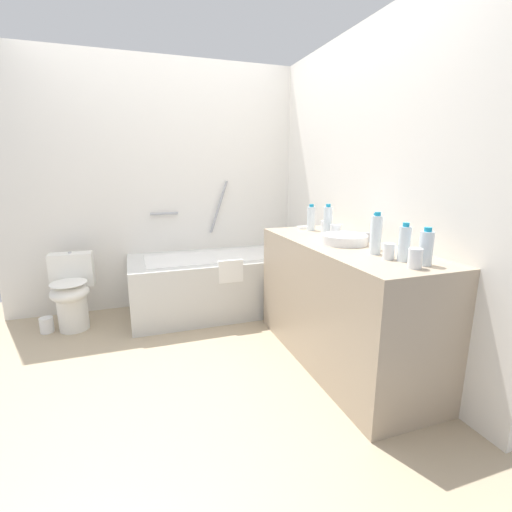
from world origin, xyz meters
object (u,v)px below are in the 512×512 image
at_px(bathtub, 220,281).
at_px(water_bottle_0, 328,221).
at_px(drinking_glass_3, 335,231).
at_px(toilet_paper_roll, 47,325).
at_px(water_bottle_1, 311,218).
at_px(drinking_glass_1, 389,251).
at_px(drinking_glass_2, 415,258).
at_px(water_bottle_5, 376,235).
at_px(soap_dish, 303,227).
at_px(drinking_glass_0, 326,227).
at_px(water_bottle_3, 404,243).
at_px(water_bottle_4, 375,233).
at_px(water_bottle_2, 426,248).
at_px(sink_basin, 344,239).
at_px(sink_faucet, 367,238).
at_px(toilet, 71,292).

bearing_deg(bathtub, water_bottle_0, -56.68).
xyz_separation_m(drinking_glass_3, toilet_paper_roll, (-2.18, 1.02, -0.86)).
bearing_deg(water_bottle_1, drinking_glass_1, -92.88).
height_order(water_bottle_0, drinking_glass_2, water_bottle_0).
xyz_separation_m(bathtub, water_bottle_5, (0.59, -1.58, 0.70)).
height_order(drinking_glass_2, soap_dish, drinking_glass_2).
xyz_separation_m(drinking_glass_0, drinking_glass_1, (-0.10, -0.88, -0.01)).
bearing_deg(water_bottle_3, drinking_glass_1, 126.96).
bearing_deg(water_bottle_4, drinking_glass_3, 92.32).
distance_m(water_bottle_0, water_bottle_4, 0.53).
bearing_deg(water_bottle_2, toilet_paper_roll, 139.94).
relative_size(water_bottle_4, drinking_glass_3, 2.28).
xyz_separation_m(water_bottle_1, drinking_glass_0, (0.04, -0.17, -0.05)).
distance_m(water_bottle_2, drinking_glass_2, 0.11).
distance_m(sink_basin, sink_faucet, 0.18).
xyz_separation_m(water_bottle_0, drinking_glass_0, (0.05, 0.11, -0.06)).
relative_size(water_bottle_0, drinking_glass_2, 2.36).
height_order(toilet, water_bottle_2, water_bottle_2).
distance_m(sink_faucet, drinking_glass_2, 0.70).
relative_size(drinking_glass_1, soap_dish, 1.01).
height_order(toilet, toilet_paper_roll, toilet).
bearing_deg(drinking_glass_3, drinking_glass_1, -95.23).
xyz_separation_m(sink_basin, drinking_glass_2, (-0.01, -0.67, 0.02)).
height_order(sink_basin, toilet_paper_roll, sink_basin).
xyz_separation_m(water_bottle_5, drinking_glass_2, (-0.01, -0.34, -0.07)).
bearing_deg(toilet, water_bottle_1, 72.72).
relative_size(toilet, drinking_glass_1, 7.22).
distance_m(water_bottle_4, drinking_glass_0, 0.65).
distance_m(sink_faucet, drinking_glass_1, 0.50).
bearing_deg(toilet, water_bottle_5, 52.01).
relative_size(drinking_glass_0, soap_dish, 1.13).
relative_size(sink_basin, water_bottle_0, 1.28).
relative_size(water_bottle_2, toilet_paper_roll, 1.53).
bearing_deg(soap_dish, water_bottle_5, -91.23).
bearing_deg(water_bottle_0, drinking_glass_1, -93.32).
height_order(sink_basin, drinking_glass_1, drinking_glass_1).
bearing_deg(water_bottle_2, bathtub, 109.75).
bearing_deg(water_bottle_2, water_bottle_1, 92.07).
distance_m(water_bottle_3, drinking_glass_1, 0.10).
height_order(bathtub, sink_basin, bathtub).
distance_m(bathtub, drinking_glass_0, 1.24).
distance_m(bathtub, water_bottle_4, 1.76).
bearing_deg(toilet_paper_roll, water_bottle_5, -36.28).
bearing_deg(water_bottle_0, water_bottle_4, -86.20).
bearing_deg(bathtub, drinking_glass_3, -58.32).
xyz_separation_m(bathtub, soap_dish, (0.61, -0.56, 0.59)).
xyz_separation_m(bathtub, sink_faucet, (0.77, -1.25, 0.61)).
bearing_deg(water_bottle_5, drinking_glass_1, -93.40).
bearing_deg(toilet, water_bottle_4, 54.94).
bearing_deg(water_bottle_3, drinking_glass_0, 87.02).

